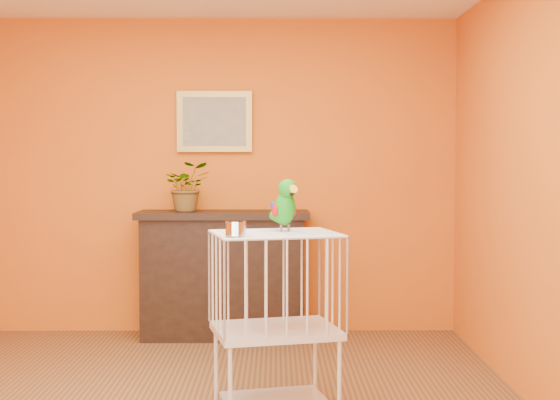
{
  "coord_description": "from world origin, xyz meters",
  "views": [
    {
      "loc": [
        0.51,
        -4.23,
        1.44
      ],
      "look_at": [
        0.53,
        0.1,
        1.21
      ],
      "focal_mm": 50.0,
      "sensor_mm": 36.0,
      "label": 1
    }
  ],
  "objects": [
    {
      "name": "potted_plant",
      "position": [
        -0.2,
        2.05,
        1.18
      ],
      "size": [
        0.43,
        0.46,
        0.31
      ],
      "primitive_type": "imported",
      "rotation": [
        0.0,
        0.0,
        0.21
      ],
      "color": "#26722D",
      "rests_on": "console_cabinet"
    },
    {
      "name": "console_cabinet",
      "position": [
        0.08,
        2.01,
        0.51
      ],
      "size": [
        1.38,
        0.49,
        1.02
      ],
      "color": "black",
      "rests_on": "ground"
    },
    {
      "name": "feed_cup",
      "position": [
        0.29,
        -0.14,
        1.07
      ],
      "size": [
        0.11,
        0.11,
        0.08
      ],
      "primitive_type": "cylinder",
      "color": "silver",
      "rests_on": "birdcage"
    },
    {
      "name": "birdcage",
      "position": [
        0.5,
        0.08,
        0.54
      ],
      "size": [
        0.77,
        0.66,
        1.03
      ],
      "rotation": [
        0.0,
        0.0,
        0.24
      ],
      "color": "silver",
      "rests_on": "ground"
    },
    {
      "name": "parrot",
      "position": [
        0.56,
        0.15,
        1.18
      ],
      "size": [
        0.18,
        0.26,
        0.3
      ],
      "rotation": [
        0.0,
        0.0,
        0.46
      ],
      "color": "#59544C",
      "rests_on": "birdcage"
    },
    {
      "name": "room_shell",
      "position": [
        0.0,
        0.0,
        1.58
      ],
      "size": [
        4.5,
        4.5,
        4.5
      ],
      "color": "#D66314",
      "rests_on": "ground"
    },
    {
      "name": "framed_picture",
      "position": [
        0.0,
        2.22,
        1.75
      ],
      "size": [
        0.62,
        0.04,
        0.5
      ],
      "color": "#A6863B",
      "rests_on": "room_shell"
    }
  ]
}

